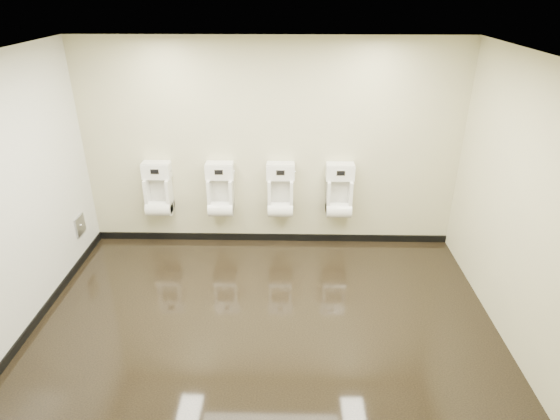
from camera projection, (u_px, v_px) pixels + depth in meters
The scene contains 14 objects.
ground at pixel (265, 318), 5.20m from camera, with size 5.00×3.50×0.00m, color black.
ceiling at pixel (261, 55), 3.97m from camera, with size 5.00×3.50×0.00m, color silver.
back_wall at pixel (271, 147), 6.16m from camera, with size 5.00×0.02×2.80m, color beige.
front_wall at pixel (249, 320), 3.01m from camera, with size 5.00×0.02×2.80m, color beige.
left_wall at pixel (12, 202), 4.63m from camera, with size 0.02×3.50×2.80m, color beige.
right_wall at pixel (520, 206), 4.54m from camera, with size 0.02×3.50×2.80m, color beige.
tile_overlay_left at pixel (12, 202), 4.63m from camera, with size 0.01×3.50×2.80m, color white.
skirting_back at pixel (271, 237), 6.74m from camera, with size 5.00×0.02×0.10m, color black.
skirting_left at pixel (43, 311), 5.23m from camera, with size 0.02×3.50×0.10m, color black.
access_panel at pixel (80, 225), 6.11m from camera, with size 0.04×0.25×0.25m.
urinal_0 at pixel (158, 193), 6.34m from camera, with size 0.39×0.29×0.72m.
urinal_1 at pixel (221, 193), 6.32m from camera, with size 0.39×0.29×0.72m.
urinal_2 at pixel (280, 194), 6.31m from camera, with size 0.39×0.29×0.72m.
urinal_3 at pixel (339, 194), 6.29m from camera, with size 0.39×0.29×0.72m.
Camera 1 is at (0.25, -4.14, 3.36)m, focal length 30.00 mm.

